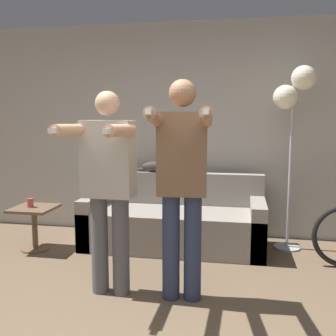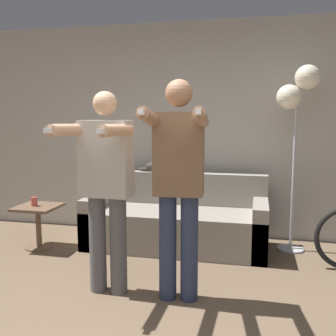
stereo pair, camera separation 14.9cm
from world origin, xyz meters
name	(u,v)px [view 1 (the left image)]	position (x,y,z in m)	size (l,w,h in m)	color
wall_back	(189,130)	(0.00, 2.70, 1.30)	(10.00, 0.05, 2.60)	#B7B2A8
couch	(174,223)	(-0.09, 2.14, 0.27)	(2.01, 0.81, 0.81)	gray
person_left	(108,180)	(-0.41, 0.84, 0.96)	(0.50, 0.68, 1.67)	#56565B
person_right	(182,177)	(0.19, 0.85, 1.01)	(0.50, 0.70, 1.75)	#2D3856
cat	(158,166)	(-0.34, 2.44, 0.88)	(0.49, 0.12, 0.17)	#3D3833
floor_lamp	(294,99)	(1.18, 2.30, 1.66)	(0.44, 0.29, 2.01)	#B2B2B7
side_table	(34,219)	(-1.59, 1.74, 0.35)	(0.45, 0.45, 0.48)	brown
cup	(30,203)	(-1.62, 1.73, 0.53)	(0.07, 0.07, 0.10)	#B7473D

